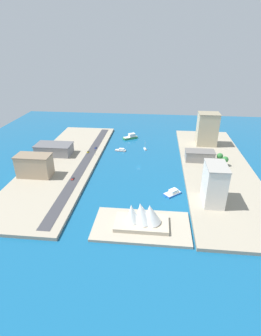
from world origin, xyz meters
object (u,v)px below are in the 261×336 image
(taxi_yellow_cab, at_px, (88,152))
(pickup_red, at_px, (73,178))
(yacht_sleek_gray, at_px, (121,150))
(catamaran_blue, at_px, (173,193))
(office_block_beige, at_px, (207,129))
(warehouse_low_gray, at_px, (54,149))
(hatchback_blue, at_px, (96,148))
(traffic_light_waterfront, at_px, (95,151))
(opera_landmark, at_px, (143,216))
(carpark_squat_concrete, at_px, (200,156))
(hotel_broad_white, at_px, (214,184))
(sailboat_small_white, at_px, (145,149))
(apartment_midrise_tan, at_px, (35,165))
(ferry_green_doubledeck, at_px, (131,137))

(taxi_yellow_cab, bearing_deg, pickup_red, 91.66)
(yacht_sleek_gray, bearing_deg, catamaran_blue, 122.07)
(office_block_beige, height_order, pickup_red, office_block_beige)
(yacht_sleek_gray, xyz_separation_m, warehouse_low_gray, (73.42, 23.30, 7.53))
(taxi_yellow_cab, bearing_deg, hatchback_blue, -113.96)
(traffic_light_waterfront, height_order, opera_landmark, opera_landmark)
(yacht_sleek_gray, xyz_separation_m, carpark_squat_concrete, (-89.32, 24.79, 7.14))
(warehouse_low_gray, bearing_deg, catamaran_blue, 152.13)
(catamaran_blue, distance_m, hotel_broad_white, 37.71)
(carpark_squat_concrete, distance_m, taxi_yellow_cab, 126.40)
(catamaran_blue, bearing_deg, carpark_squat_concrete, -114.55)
(catamaran_blue, xyz_separation_m, yacht_sleek_gray, (58.21, -92.91, -0.21))
(opera_landmark, bearing_deg, warehouse_low_gray, -47.28)
(sailboat_small_white, height_order, warehouse_low_gray, warehouse_low_gray)
(traffic_light_waterfront, distance_m, opera_landmark, 134.48)
(office_block_beige, xyz_separation_m, hatchback_blue, (134.13, 26.99, -19.00))
(catamaran_blue, distance_m, hatchback_blue, 127.82)
(sailboat_small_white, bearing_deg, catamaran_blue, 106.22)
(catamaran_blue, bearing_deg, apartment_midrise_tan, -7.17)
(carpark_squat_concrete, height_order, apartment_midrise_tan, apartment_midrise_tan)
(warehouse_low_gray, bearing_deg, apartment_midrise_tan, 91.37)
(hatchback_blue, bearing_deg, office_block_beige, -168.62)
(hatchback_blue, xyz_separation_m, opera_landmark, (-65.37, 139.68, 6.23))
(traffic_light_waterfront, bearing_deg, sailboat_small_white, -152.62)
(hatchback_blue, bearing_deg, warehouse_low_gray, 27.56)
(ferry_green_doubledeck, height_order, hotel_broad_white, hotel_broad_white)
(sailboat_small_white, xyz_separation_m, traffic_light_waterfront, (55.37, 28.68, 6.17))
(ferry_green_doubledeck, relative_size, hotel_broad_white, 0.63)
(hatchback_blue, distance_m, opera_landmark, 154.34)
(office_block_beige, relative_size, taxi_yellow_cab, 9.17)
(catamaran_blue, distance_m, warehouse_low_gray, 149.08)
(ferry_green_doubledeck, height_order, pickup_red, ferry_green_doubledeck)
(hatchback_blue, distance_m, traffic_light_waterfront, 20.72)
(traffic_light_waterfront, bearing_deg, catamaran_blue, 139.62)
(sailboat_small_white, relative_size, taxi_yellow_cab, 2.65)
(pickup_red, bearing_deg, hatchback_blue, -93.00)
(catamaran_blue, bearing_deg, sailboat_small_white, -73.78)
(hatchback_blue, bearing_deg, ferry_green_doubledeck, -129.03)
(carpark_squat_concrete, bearing_deg, yacht_sleek_gray, -15.51)
(catamaran_blue, bearing_deg, ferry_green_doubledeck, -69.82)
(taxi_yellow_cab, xyz_separation_m, traffic_light_waterfront, (-10.13, 6.36, 3.46))
(hotel_broad_white, bearing_deg, ferry_green_doubledeck, -61.70)
(ferry_green_doubledeck, bearing_deg, traffic_light_waterfront, 63.16)
(ferry_green_doubledeck, xyz_separation_m, taxi_yellow_cab, (43.83, 60.24, 1.14))
(ferry_green_doubledeck, bearing_deg, hotel_broad_white, 118.30)
(pickup_red, xyz_separation_m, traffic_light_waterfront, (-8.22, -59.48, 3.45))
(carpark_squat_concrete, xyz_separation_m, hotel_broad_white, (0.44, 81.14, 10.72))
(catamaran_blue, xyz_separation_m, taxi_yellow_cab, (94.78, -78.34, 2.11))
(office_block_beige, bearing_deg, sailboat_small_white, 13.79)
(yacht_sleek_gray, relative_size, warehouse_low_gray, 0.35)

